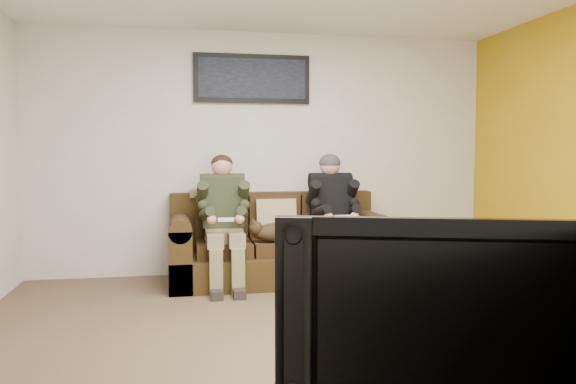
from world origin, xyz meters
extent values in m
plane|color=brown|center=(0.00, 0.00, 0.00)|extent=(5.00, 5.00, 0.00)
plane|color=beige|center=(0.00, 2.25, 1.30)|extent=(5.00, 0.00, 5.00)
plane|color=beige|center=(0.00, -2.25, 1.30)|extent=(5.00, 0.00, 5.00)
cube|color=#372610|center=(0.06, 1.75, 0.15)|extent=(2.16, 0.93, 0.30)
cube|color=#372610|center=(0.06, 2.12, 0.59)|extent=(2.16, 0.20, 0.59)
cube|color=#372610|center=(-0.91, 1.75, 0.30)|extent=(0.22, 0.93, 0.59)
cube|color=#372610|center=(1.03, 1.75, 0.30)|extent=(0.22, 0.93, 0.59)
cylinder|color=#372610|center=(-0.91, 1.75, 0.59)|extent=(0.22, 0.93, 0.22)
cylinder|color=#372610|center=(1.03, 1.75, 0.59)|extent=(0.22, 0.93, 0.22)
cube|color=#362310|center=(-0.50, 1.70, 0.36)|extent=(0.54, 0.59, 0.14)
cube|color=#362310|center=(-0.50, 1.98, 0.65)|extent=(0.54, 0.14, 0.43)
cube|color=#362310|center=(0.06, 1.70, 0.36)|extent=(0.54, 0.59, 0.14)
cube|color=#362310|center=(0.06, 1.98, 0.65)|extent=(0.54, 0.14, 0.43)
cube|color=#362310|center=(0.62, 1.70, 0.36)|extent=(0.54, 0.59, 0.14)
cube|color=#362310|center=(0.62, 1.98, 0.65)|extent=(0.54, 0.14, 0.43)
cube|color=tan|center=(0.06, 1.87, 0.63)|extent=(0.41, 0.20, 0.41)
cube|color=gray|center=(-0.59, 2.10, 0.89)|extent=(0.44, 0.22, 0.08)
cube|color=#857953|center=(-0.50, 1.67, 0.50)|extent=(0.36, 0.30, 0.14)
cube|color=#2A301D|center=(-0.50, 1.77, 0.80)|extent=(0.40, 0.30, 0.53)
cylinder|color=#2A301D|center=(-0.50, 1.79, 1.01)|extent=(0.44, 0.18, 0.18)
sphere|color=tan|center=(-0.50, 1.81, 1.17)|extent=(0.21, 0.21, 0.21)
cube|color=#857953|center=(-0.60, 1.47, 0.49)|extent=(0.15, 0.42, 0.13)
cube|color=#857953|center=(-0.40, 1.47, 0.49)|extent=(0.15, 0.42, 0.13)
cube|color=#857953|center=(-0.60, 1.27, 0.22)|extent=(0.12, 0.13, 0.43)
cube|color=#857953|center=(-0.40, 1.27, 0.22)|extent=(0.12, 0.13, 0.43)
cube|color=black|center=(-0.60, 1.19, 0.04)|extent=(0.11, 0.26, 0.08)
cube|color=black|center=(-0.40, 1.19, 0.04)|extent=(0.11, 0.26, 0.08)
cylinder|color=#2A301D|center=(-0.70, 1.70, 0.90)|extent=(0.11, 0.30, 0.28)
cylinder|color=#2A301D|center=(-0.30, 1.70, 0.90)|extent=(0.11, 0.30, 0.28)
cylinder|color=#2A301D|center=(-0.67, 1.48, 0.74)|extent=(0.14, 0.32, 0.15)
cylinder|color=#2A301D|center=(-0.33, 1.48, 0.74)|extent=(0.14, 0.32, 0.15)
sphere|color=tan|center=(-0.63, 1.36, 0.69)|extent=(0.09, 0.09, 0.09)
sphere|color=tan|center=(-0.37, 1.36, 0.69)|extent=(0.09, 0.09, 0.09)
cube|color=white|center=(-0.50, 1.34, 0.69)|extent=(0.15, 0.04, 0.03)
ellipsoid|color=black|center=(-0.50, 1.83, 1.20)|extent=(0.22, 0.22, 0.17)
cube|color=black|center=(0.62, 1.67, 0.50)|extent=(0.36, 0.30, 0.14)
cube|color=black|center=(0.62, 1.77, 0.80)|extent=(0.40, 0.30, 0.53)
cylinder|color=black|center=(0.62, 1.79, 1.01)|extent=(0.44, 0.18, 0.18)
sphere|color=tan|center=(0.62, 1.81, 1.17)|extent=(0.21, 0.21, 0.21)
cube|color=black|center=(0.52, 1.47, 0.49)|extent=(0.15, 0.42, 0.13)
cube|color=black|center=(0.72, 1.47, 0.49)|extent=(0.15, 0.42, 0.13)
cube|color=black|center=(0.52, 1.27, 0.22)|extent=(0.12, 0.13, 0.43)
cube|color=black|center=(0.72, 1.27, 0.22)|extent=(0.12, 0.13, 0.43)
cube|color=black|center=(0.52, 1.19, 0.04)|extent=(0.11, 0.26, 0.08)
cube|color=black|center=(0.72, 1.19, 0.04)|extent=(0.11, 0.26, 0.08)
cylinder|color=black|center=(0.42, 1.70, 0.90)|extent=(0.11, 0.30, 0.28)
cylinder|color=black|center=(0.82, 1.70, 0.90)|extent=(0.11, 0.30, 0.28)
cylinder|color=black|center=(0.45, 1.48, 0.74)|extent=(0.14, 0.32, 0.15)
cylinder|color=black|center=(0.79, 1.48, 0.74)|extent=(0.14, 0.32, 0.15)
sphere|color=tan|center=(0.49, 1.36, 0.69)|extent=(0.09, 0.09, 0.09)
sphere|color=tan|center=(0.75, 1.36, 0.69)|extent=(0.09, 0.09, 0.09)
cube|color=white|center=(0.62, 1.34, 0.69)|extent=(0.15, 0.04, 0.03)
ellipsoid|color=black|center=(0.62, 1.81, 1.20)|extent=(0.22, 0.22, 0.19)
ellipsoid|color=#48311C|center=(0.02, 1.57, 0.53)|extent=(0.47, 0.26, 0.19)
sphere|color=#48311C|center=(-0.20, 1.54, 0.58)|extent=(0.14, 0.14, 0.14)
cone|color=#48311C|center=(-0.22, 1.50, 0.65)|extent=(0.04, 0.04, 0.04)
cone|color=#48311C|center=(-0.22, 1.57, 0.65)|extent=(0.04, 0.04, 0.04)
cylinder|color=#48311C|center=(0.26, 1.62, 0.49)|extent=(0.26, 0.13, 0.08)
cube|color=black|center=(-0.14, 2.22, 2.10)|extent=(1.25, 0.04, 0.52)
cube|color=black|center=(-0.14, 2.19, 2.10)|extent=(1.15, 0.01, 0.42)
imported|color=black|center=(0.04, -1.95, 0.74)|extent=(1.18, 0.51, 0.69)
camera|label=1|loc=(-0.89, -3.82, 1.31)|focal=35.00mm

